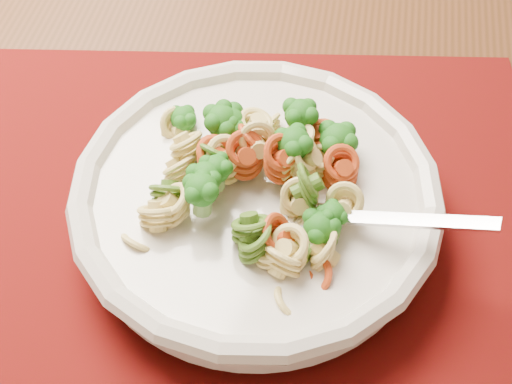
% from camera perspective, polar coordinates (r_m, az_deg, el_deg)
% --- Properties ---
extents(dining_table, '(1.79, 1.44, 0.69)m').
position_cam_1_polar(dining_table, '(0.73, -0.37, 4.00)').
color(dining_table, '#4D2915').
rests_on(dining_table, ground).
extents(placemat, '(0.62, 0.57, 0.00)m').
position_cam_1_polar(placemat, '(0.57, -0.98, -1.82)').
color(placemat, '#4E0308').
rests_on(placemat, dining_table).
extents(pasta_bowl, '(0.28, 0.28, 0.05)m').
position_cam_1_polar(pasta_bowl, '(0.54, 0.00, -0.56)').
color(pasta_bowl, beige).
rests_on(pasta_bowl, placemat).
extents(pasta_broccoli_heap, '(0.24, 0.24, 0.06)m').
position_cam_1_polar(pasta_broccoli_heap, '(0.53, 0.00, 0.40)').
color(pasta_broccoli_heap, '#E9C773').
rests_on(pasta_broccoli_heap, pasta_bowl).
extents(fork, '(0.18, 0.05, 0.08)m').
position_cam_1_polar(fork, '(0.52, 4.04, -1.85)').
color(fork, silver).
rests_on(fork, pasta_bowl).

